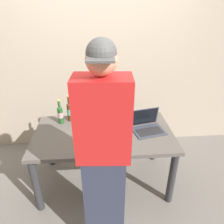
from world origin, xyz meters
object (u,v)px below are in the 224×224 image
laptop (147,126)px  beer_bottle_dark (70,111)px  person_figure (104,159)px  beer_bottle_green (60,114)px  beer_bottle_amber (79,113)px

laptop → beer_bottle_dark: 0.94m
person_figure → beer_bottle_dark: bearing=110.2°
beer_bottle_green → person_figure: person_figure is taller
beer_bottle_dark → beer_bottle_green: 0.12m
laptop → beer_bottle_green: 1.02m
beer_bottle_dark → beer_bottle_green: (-0.10, -0.06, -0.01)m
laptop → beer_bottle_amber: beer_bottle_amber is taller
beer_bottle_dark → person_figure: size_ratio=0.18×
laptop → beer_bottle_amber: (-0.77, 0.24, 0.06)m
laptop → beer_bottle_dark: beer_bottle_dark is taller
beer_bottle_amber → person_figure: size_ratio=0.16×
beer_bottle_green → person_figure: (0.48, -0.95, 0.10)m
beer_bottle_green → laptop: bearing=-12.8°
beer_bottle_dark → beer_bottle_amber: bearing=-18.7°
person_figure → laptop: bearing=54.6°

